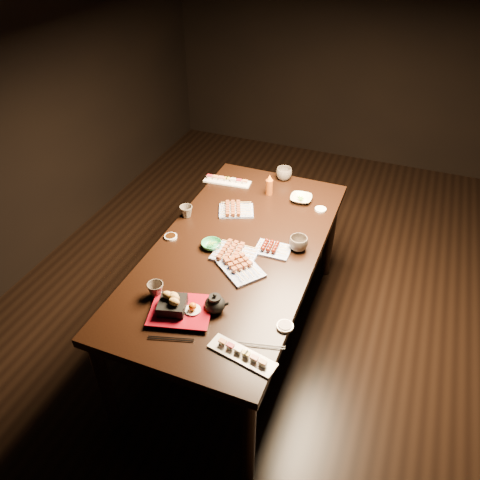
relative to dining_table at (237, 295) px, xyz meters
name	(u,v)px	position (x,y,z in m)	size (l,w,h in m)	color
ground	(289,313)	(0.26, 0.33, -0.38)	(5.00, 5.00, 0.00)	black
dining_table	(237,295)	(0.00, 0.00, 0.00)	(0.90, 1.80, 0.75)	black
sushi_platter_near	(242,353)	(0.31, -0.70, 0.39)	(0.32, 0.09, 0.04)	white
sushi_platter_far	(227,180)	(-0.33, 0.65, 0.39)	(0.32, 0.09, 0.04)	white
yakitori_plate_center	(234,252)	(0.02, -0.07, 0.41)	(0.24, 0.17, 0.06)	#828EB6
yakitori_plate_right	(240,265)	(0.09, -0.17, 0.41)	(0.25, 0.18, 0.06)	#828EB6
yakitori_plate_left	(236,208)	(-0.14, 0.34, 0.40)	(0.21, 0.16, 0.05)	#828EB6
tsukune_plate	(273,247)	(0.20, 0.05, 0.40)	(0.19, 0.14, 0.05)	#828EB6
edamame_bowl_green	(212,245)	(-0.13, -0.05, 0.39)	(0.11, 0.11, 0.04)	#349F61
edamame_bowl_cream	(301,199)	(0.21, 0.61, 0.39)	(0.14, 0.14, 0.03)	beige
tempura_tray	(180,305)	(-0.06, -0.57, 0.43)	(0.29, 0.23, 0.11)	black
teacup_near_left	(156,290)	(-0.23, -0.50, 0.41)	(0.08, 0.08, 0.08)	#50463D
teacup_mid_right	(298,244)	(0.33, 0.11, 0.42)	(0.11, 0.11, 0.08)	#50463D
teacup_far_left	(186,212)	(-0.41, 0.18, 0.41)	(0.08, 0.08, 0.07)	#50463D
teacup_far_right	(284,174)	(0.02, 0.84, 0.42)	(0.11, 0.11, 0.09)	#50463D
teapot	(215,302)	(0.08, -0.49, 0.43)	(0.12, 0.12, 0.10)	black
condiment_bottle	(269,185)	(-0.01, 0.61, 0.45)	(0.05, 0.05, 0.14)	brown
sauce_dish_west	(171,237)	(-0.39, -0.05, 0.38)	(0.07, 0.07, 0.01)	white
sauce_dish_east	(321,209)	(0.35, 0.55, 0.38)	(0.07, 0.07, 0.01)	white
sauce_dish_se	(285,326)	(0.43, -0.47, 0.38)	(0.08, 0.08, 0.01)	white
sauce_dish_nw	(221,180)	(-0.38, 0.66, 0.38)	(0.07, 0.07, 0.01)	white
chopsticks_near	(171,339)	(-0.03, -0.73, 0.38)	(0.21, 0.02, 0.01)	black
chopsticks_se	(259,345)	(0.36, -0.62, 0.38)	(0.23, 0.02, 0.01)	black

